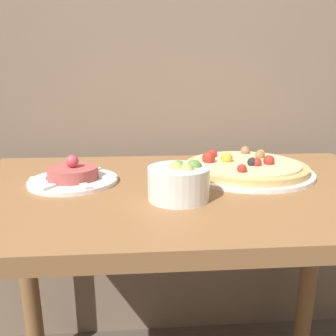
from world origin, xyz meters
TOP-DOWN VIEW (x-y plane):
  - back_wall at (0.00, 0.78)m, footprint 8.00×0.05m
  - dining_table at (0.00, 0.33)m, footprint 1.13×0.66m
  - pizza_plate at (0.18, 0.42)m, footprint 0.36×0.36m
  - tartare_plate at (-0.27, 0.36)m, footprint 0.22×0.22m
  - small_bowl at (-0.02, 0.23)m, footprint 0.13×0.13m

SIDE VIEW (x-z plane):
  - dining_table at x=0.00m, z-range 0.26..1.05m
  - tartare_plate at x=-0.27m, z-range 0.77..0.84m
  - pizza_plate at x=0.18m, z-range 0.77..0.83m
  - small_bowl at x=-0.02m, z-range 0.78..0.87m
  - back_wall at x=0.00m, z-range 0.00..2.60m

